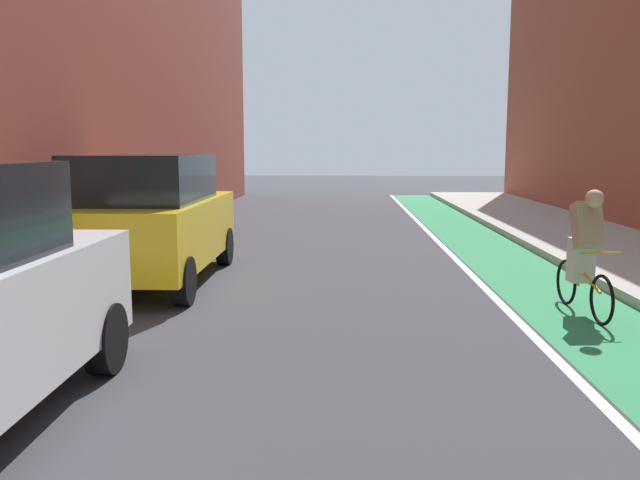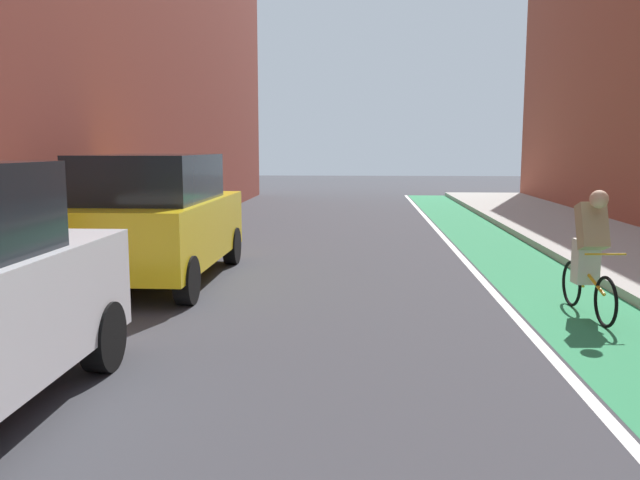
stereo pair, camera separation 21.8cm
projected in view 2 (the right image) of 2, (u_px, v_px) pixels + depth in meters
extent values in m
plane|color=#38383D|center=(337.00, 304.00, 8.87)|extent=(81.18, 81.18, 0.00)
cube|color=#2D8451|center=(536.00, 278.00, 10.65)|extent=(1.60, 36.90, 0.00)
cube|color=white|center=(480.00, 277.00, 10.71)|extent=(0.12, 36.90, 0.00)
cylinder|color=black|center=(103.00, 337.00, 6.18)|extent=(0.22, 0.66, 0.66)
cube|color=yellow|center=(157.00, 230.00, 10.33)|extent=(1.92, 4.23, 0.95)
cube|color=black|center=(151.00, 179.00, 10.01)|extent=(1.69, 2.54, 0.75)
cylinder|color=black|center=(137.00, 245.00, 11.99)|extent=(0.22, 0.66, 0.66)
cylinder|color=black|center=(232.00, 246.00, 11.89)|extent=(0.22, 0.66, 0.66)
cylinder|color=black|center=(59.00, 279.00, 8.90)|extent=(0.22, 0.66, 0.66)
cylinder|color=black|center=(187.00, 280.00, 8.80)|extent=(0.22, 0.66, 0.66)
torus|color=black|center=(606.00, 302.00, 7.69)|extent=(0.08, 0.61, 0.61)
torus|color=black|center=(572.00, 283.00, 8.73)|extent=(0.08, 0.61, 0.61)
cylinder|color=gold|center=(588.00, 275.00, 8.18)|extent=(0.10, 0.96, 0.33)
cylinder|color=gold|center=(583.00, 266.00, 8.35)|extent=(0.04, 0.12, 0.55)
cylinder|color=gold|center=(606.00, 254.00, 7.69)|extent=(0.48, 0.05, 0.02)
cube|color=beige|center=(586.00, 261.00, 8.26)|extent=(0.29, 0.26, 0.56)
cube|color=tan|center=(592.00, 226.00, 8.07)|extent=(0.34, 0.42, 0.60)
sphere|color=tan|center=(599.00, 199.00, 7.87)|extent=(0.22, 0.22, 0.22)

